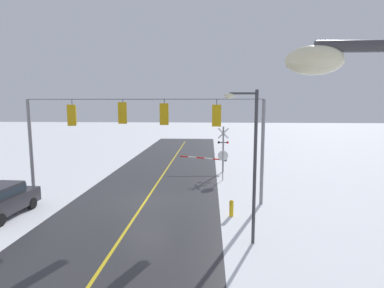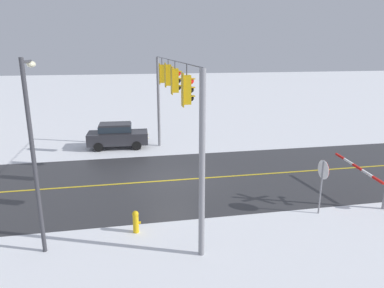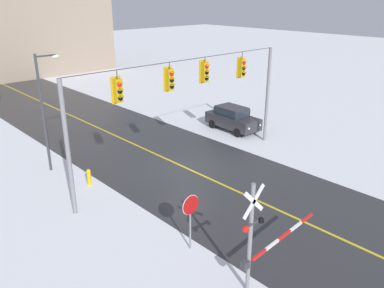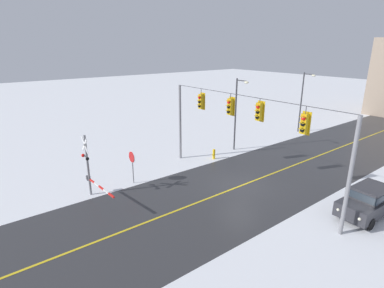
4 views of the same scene
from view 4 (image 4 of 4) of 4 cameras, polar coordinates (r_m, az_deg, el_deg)
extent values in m
plane|color=white|center=(21.30, 9.02, -7.81)|extent=(160.00, 160.00, 0.00)
cube|color=#303033|center=(25.70, 18.29, -3.93)|extent=(9.00, 80.00, 0.01)
cube|color=gold|center=(25.70, 18.29, -3.92)|extent=(0.14, 72.00, 0.01)
cylinder|color=gray|center=(25.24, -2.24, 3.99)|extent=(0.20, 0.20, 6.20)
cylinder|color=gray|center=(16.57, 27.45, -5.70)|extent=(0.20, 0.20, 6.20)
cylinder|color=#38383D|center=(19.46, 9.91, 8.88)|extent=(14.00, 0.04, 0.04)
cylinder|color=#38383D|center=(22.58, 1.73, 9.84)|extent=(0.04, 0.04, 0.40)
cube|color=#C6990F|center=(22.69, 1.71, 7.98)|extent=(0.34, 0.28, 1.08)
cube|color=#C6990F|center=(22.79, 2.03, 8.02)|extent=(0.52, 0.03, 1.26)
sphere|color=red|center=(22.55, 1.42, 8.75)|extent=(0.24, 0.24, 0.24)
cube|color=#C6990F|center=(22.49, 1.28, 8.94)|extent=(0.26, 0.16, 0.03)
sphere|color=black|center=(22.60, 1.42, 7.94)|extent=(0.24, 0.24, 0.24)
cube|color=#C6990F|center=(22.54, 1.28, 8.14)|extent=(0.26, 0.16, 0.03)
sphere|color=black|center=(22.66, 1.41, 7.15)|extent=(0.24, 0.24, 0.24)
cube|color=#C6990F|center=(22.60, 1.27, 7.34)|extent=(0.26, 0.16, 0.03)
cylinder|color=#38383D|center=(20.34, 7.26, 8.92)|extent=(0.04, 0.04, 0.32)
cube|color=#C6990F|center=(20.46, 7.18, 6.98)|extent=(0.34, 0.28, 1.08)
cube|color=#C6990F|center=(20.57, 7.50, 7.02)|extent=(0.52, 0.03, 1.26)
sphere|color=red|center=(20.30, 6.92, 7.82)|extent=(0.24, 0.24, 0.24)
cube|color=#C6990F|center=(20.24, 6.78, 8.04)|extent=(0.26, 0.16, 0.03)
sphere|color=black|center=(20.36, 6.88, 6.93)|extent=(0.24, 0.24, 0.24)
cube|color=#C6990F|center=(20.29, 6.75, 7.15)|extent=(0.26, 0.16, 0.03)
sphere|color=black|center=(20.42, 6.85, 6.05)|extent=(0.24, 0.24, 0.24)
cube|color=#C6990F|center=(20.35, 6.72, 6.26)|extent=(0.26, 0.16, 0.03)
cylinder|color=#38383D|center=(18.70, 12.63, 7.95)|extent=(0.04, 0.04, 0.26)
cube|color=#C6990F|center=(18.82, 12.49, 5.95)|extent=(0.34, 0.28, 1.08)
cube|color=#C6990F|center=(18.95, 12.80, 6.00)|extent=(0.52, 0.03, 1.26)
sphere|color=red|center=(18.65, 12.26, 6.86)|extent=(0.24, 0.24, 0.24)
cube|color=#C6990F|center=(18.58, 12.13, 7.09)|extent=(0.26, 0.16, 0.03)
sphere|color=black|center=(18.71, 12.19, 5.90)|extent=(0.24, 0.24, 0.24)
cube|color=#C6990F|center=(18.64, 12.07, 6.13)|extent=(0.26, 0.16, 0.03)
sphere|color=black|center=(18.78, 12.13, 4.94)|extent=(0.24, 0.24, 0.24)
cube|color=#C6990F|center=(18.71, 12.01, 5.17)|extent=(0.26, 0.16, 0.03)
cylinder|color=#38383D|center=(16.96, 20.59, 6.01)|extent=(0.04, 0.04, 0.40)
cube|color=#C6990F|center=(17.11, 20.32, 3.59)|extent=(0.34, 0.28, 1.08)
cube|color=#C6990F|center=(17.24, 20.61, 3.66)|extent=(0.52, 0.03, 1.26)
sphere|color=red|center=(16.92, 20.17, 4.57)|extent=(0.24, 0.24, 0.24)
cube|color=#C6990F|center=(16.84, 20.07, 4.82)|extent=(0.26, 0.16, 0.03)
sphere|color=black|center=(16.99, 20.05, 3.52)|extent=(0.24, 0.24, 0.24)
cube|color=#C6990F|center=(16.91, 19.95, 3.76)|extent=(0.26, 0.16, 0.03)
sphere|color=black|center=(17.06, 19.94, 2.48)|extent=(0.24, 0.24, 0.24)
cube|color=#C6990F|center=(16.98, 19.84, 2.72)|extent=(0.26, 0.16, 0.03)
cylinder|color=gray|center=(21.44, -11.04, -4.39)|extent=(0.07, 0.07, 2.30)
cylinder|color=#B71414|center=(21.14, -11.26, -2.41)|extent=(0.76, 0.03, 0.76)
cylinder|color=white|center=(21.15, -11.22, -2.40)|extent=(0.80, 0.02, 0.80)
cylinder|color=gray|center=(20.22, -18.95, -3.87)|extent=(0.14, 0.14, 4.00)
cube|color=white|center=(19.75, -19.49, -0.12)|extent=(0.98, 0.04, 0.98)
cube|color=white|center=(19.75, -19.49, -0.12)|extent=(0.98, 0.04, 0.98)
cube|color=#38383D|center=(20.00, -19.23, -2.30)|extent=(0.80, 0.06, 0.08)
sphere|color=red|center=(20.33, -19.74, -2.03)|extent=(0.22, 0.22, 0.22)
sphere|color=black|center=(19.64, -19.02, -2.64)|extent=(0.22, 0.22, 0.22)
cube|color=red|center=(20.07, -18.18, -6.66)|extent=(0.73, 0.08, 0.15)
cube|color=white|center=(19.42, -17.44, -7.25)|extent=(0.73, 0.08, 0.15)
cube|color=red|center=(18.78, -16.66, -7.88)|extent=(0.73, 0.08, 0.15)
cube|color=white|center=(18.14, -15.81, -8.56)|extent=(0.73, 0.08, 0.15)
cube|color=red|center=(17.51, -14.91, -9.28)|extent=(0.73, 0.08, 0.15)
cube|color=#38383D|center=(20.71, -18.87, -6.04)|extent=(0.28, 0.20, 0.28)
cube|color=#2D2D33|center=(20.00, 30.10, -9.68)|extent=(1.93, 4.17, 0.80)
cube|color=#2D2D33|center=(19.84, 30.60, -7.73)|extent=(1.59, 2.19, 0.64)
cube|color=#232D38|center=(19.84, 30.60, -7.73)|extent=(1.62, 2.28, 0.40)
sphere|color=#EFEACC|center=(18.06, 28.89, -12.23)|extent=(0.16, 0.16, 0.16)
sphere|color=#EFEACC|center=(18.48, 25.71, -11.05)|extent=(0.16, 0.16, 0.16)
cylinder|color=black|center=(18.86, 30.43, -12.78)|extent=(0.25, 0.65, 0.64)
cylinder|color=black|center=(19.41, 26.13, -11.20)|extent=(0.25, 0.65, 0.64)
cylinder|color=black|center=(21.51, 29.48, -8.87)|extent=(0.25, 0.65, 0.64)
cylinder|color=#38383D|center=(27.67, 8.14, 5.38)|extent=(0.14, 0.14, 6.50)
cylinder|color=#38383D|center=(26.80, 9.29, 11.65)|extent=(1.10, 0.09, 0.09)
ellipsoid|color=beige|center=(26.44, 10.16, 11.30)|extent=(0.44, 0.28, 0.22)
cylinder|color=#38383D|center=(35.56, 19.76, 7.28)|extent=(0.14, 0.14, 6.50)
cylinder|color=#38383D|center=(34.89, 21.07, 12.12)|extent=(1.10, 0.09, 0.09)
ellipsoid|color=beige|center=(34.61, 21.83, 11.83)|extent=(0.44, 0.28, 0.22)
cylinder|color=gold|center=(25.89, 4.12, -2.05)|extent=(0.22, 0.22, 0.70)
sphere|color=gold|center=(25.75, 4.14, -1.19)|extent=(0.24, 0.24, 0.24)
cylinder|color=gold|center=(25.79, 3.89, -2.04)|extent=(0.09, 0.10, 0.09)
camera|label=1|loc=(36.35, 24.83, 11.18)|focal=28.53mm
camera|label=2|loc=(34.48, -9.36, 13.67)|focal=32.78mm
camera|label=3|loc=(26.62, -41.10, 14.13)|focal=36.68mm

